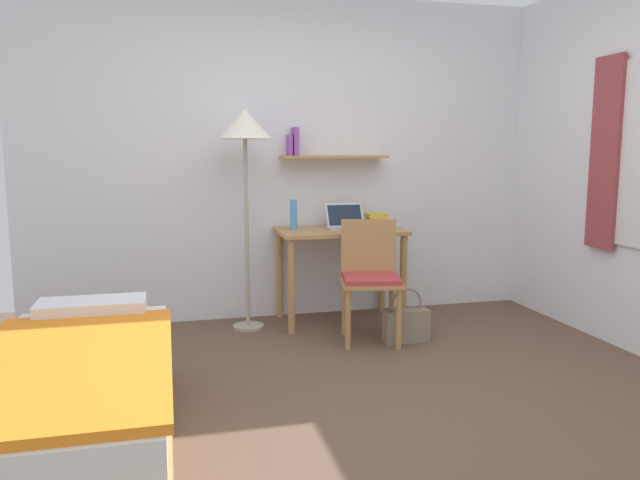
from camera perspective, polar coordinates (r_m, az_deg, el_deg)
The scene contains 10 objects.
ground_plane at distance 3.41m, azimuth 5.29°, elevation -15.40°, with size 5.28×5.28×0.00m, color brown.
wall_back at distance 5.08m, azimuth -2.12°, elevation 7.52°, with size 4.40×0.27×2.60m.
bed at distance 3.09m, azimuth -21.69°, elevation -13.74°, with size 0.85×1.86×0.54m.
desk at distance 4.89m, azimuth 1.88°, elevation -0.68°, with size 0.99×0.58×0.75m.
desk_chair at distance 4.45m, azimuth 4.68°, elevation -3.17°, with size 0.50×0.50×0.87m.
standing_lamp at distance 4.66m, azimuth -6.98°, elevation 9.61°, with size 0.41×0.41×1.68m.
laptop at distance 4.93m, azimuth 2.41°, elevation 1.70°, with size 0.31×0.22×0.20m.
water_bottle at distance 4.83m, azimuth -2.47°, elevation 2.36°, with size 0.06×0.06×0.24m, color #4C99DB.
book_stack at distance 5.01m, azimuth 5.27°, elevation 1.82°, with size 0.20×0.21×0.11m.
handbag at distance 4.50m, azimuth 8.03°, elevation -7.74°, with size 0.33×0.12×0.40m.
Camera 1 is at (-1.05, -2.94, 1.37)m, focal length 34.42 mm.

